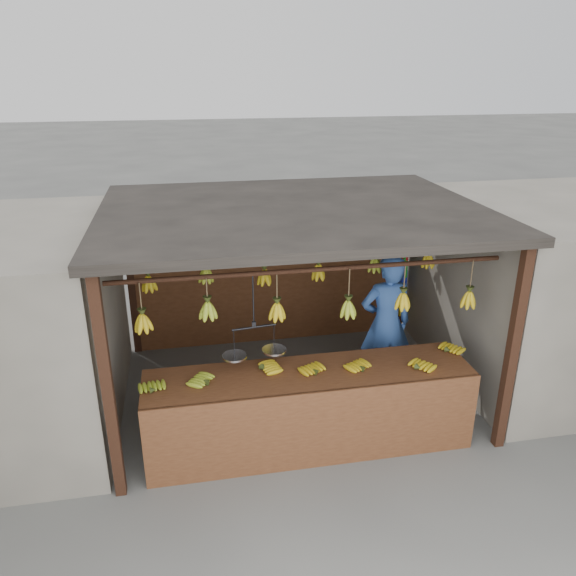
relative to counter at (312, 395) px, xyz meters
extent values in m
plane|color=#5B5B57|center=(0.04, 1.23, -0.71)|extent=(80.00, 80.00, 0.00)
cube|color=black|center=(-1.96, -0.27, 0.44)|extent=(0.10, 0.10, 2.30)
cube|color=black|center=(2.04, -0.27, 0.44)|extent=(0.10, 0.10, 2.30)
cube|color=black|center=(-1.96, 2.73, 0.44)|extent=(0.10, 0.10, 2.30)
cube|color=black|center=(2.04, 2.73, 0.44)|extent=(0.10, 0.10, 2.30)
cube|color=black|center=(0.04, 1.23, 1.64)|extent=(4.30, 3.30, 0.10)
cylinder|color=black|center=(0.04, 0.23, 1.29)|extent=(4.00, 0.05, 0.05)
cylinder|color=black|center=(0.04, 1.23, 1.29)|extent=(4.00, 0.05, 0.05)
cylinder|color=black|center=(0.04, 2.23, 1.29)|extent=(4.00, 0.05, 0.05)
cube|color=#57301A|center=(0.04, 2.73, 0.19)|extent=(4.00, 0.06, 1.80)
cube|color=slate|center=(3.64, 1.23, 0.44)|extent=(3.00, 3.00, 2.30)
cube|color=#57301A|center=(0.00, 0.13, 0.15)|extent=(3.45, 0.77, 0.08)
cube|color=#57301A|center=(0.00, -0.25, -0.26)|extent=(3.45, 0.04, 0.90)
cube|color=black|center=(-1.62, -0.20, -0.30)|extent=(0.07, 0.07, 0.82)
cube|color=black|center=(1.62, -0.20, -0.30)|extent=(0.07, 0.07, 0.82)
cube|color=black|center=(-1.62, 0.46, -0.30)|extent=(0.07, 0.07, 0.82)
cube|color=black|center=(1.62, 0.46, -0.30)|extent=(0.07, 0.07, 0.82)
ellipsoid|color=#92A523|center=(-1.59, 0.02, 0.22)|extent=(0.21, 0.26, 0.06)
ellipsoid|color=#92A523|center=(-1.06, 0.09, 0.22)|extent=(0.30, 0.29, 0.06)
ellipsoid|color=gold|center=(-0.48, 0.24, 0.22)|extent=(0.28, 0.23, 0.06)
ellipsoid|color=gold|center=(0.06, 0.07, 0.22)|extent=(0.26, 0.29, 0.06)
ellipsoid|color=gold|center=(0.56, 0.04, 0.22)|extent=(0.27, 0.30, 0.06)
ellipsoid|color=gold|center=(1.12, -0.05, 0.22)|extent=(0.30, 0.29, 0.06)
ellipsoid|color=gold|center=(1.60, 0.25, 0.22)|extent=(0.30, 0.29, 0.06)
ellipsoid|color=gold|center=(-1.64, 0.19, 0.88)|extent=(0.16, 0.16, 0.28)
ellipsoid|color=#92A523|center=(-1.01, 0.19, 0.96)|extent=(0.16, 0.16, 0.28)
ellipsoid|color=gold|center=(-0.33, 0.22, 0.88)|extent=(0.16, 0.16, 0.28)
ellipsoid|color=#92A523|center=(0.41, 0.19, 0.85)|extent=(0.16, 0.16, 0.28)
ellipsoid|color=gold|center=(1.01, 0.23, 0.88)|extent=(0.16, 0.16, 0.28)
ellipsoid|color=gold|center=(1.74, 0.20, 0.85)|extent=(0.16, 0.16, 0.28)
ellipsoid|color=gold|center=(-1.62, 1.25, 0.88)|extent=(0.16, 0.16, 0.28)
ellipsoid|color=#92A523|center=(-0.98, 1.18, 0.97)|extent=(0.16, 0.16, 0.28)
ellipsoid|color=gold|center=(-0.31, 1.21, 0.88)|extent=(0.16, 0.16, 0.28)
ellipsoid|color=gold|center=(0.34, 1.21, 0.90)|extent=(0.16, 0.16, 0.28)
ellipsoid|color=#92A523|center=(1.06, 1.26, 0.93)|extent=(0.16, 0.16, 0.28)
ellipsoid|color=gold|center=(1.72, 1.22, 0.95)|extent=(0.16, 0.16, 0.28)
ellipsoid|color=#92A523|center=(-1.63, 2.20, 0.89)|extent=(0.16, 0.16, 0.28)
ellipsoid|color=gold|center=(-0.95, 2.22, 0.86)|extent=(0.16, 0.16, 0.28)
ellipsoid|color=gold|center=(-0.29, 2.21, 0.90)|extent=(0.16, 0.16, 0.28)
ellipsoid|color=gold|center=(0.34, 2.22, 0.94)|extent=(0.16, 0.16, 0.28)
ellipsoid|color=gold|center=(1.04, 2.24, 0.87)|extent=(0.16, 0.16, 0.28)
ellipsoid|color=gold|center=(1.74, 2.24, 0.90)|extent=(0.16, 0.16, 0.28)
cylinder|color=black|center=(-0.56, 0.23, 1.01)|extent=(0.02, 0.02, 0.58)
cylinder|color=black|center=(-0.56, 0.23, 0.72)|extent=(0.46, 0.08, 0.02)
cylinder|color=silver|center=(-0.77, 0.20, 0.42)|extent=(0.25, 0.25, 0.02)
cylinder|color=silver|center=(-0.35, 0.26, 0.42)|extent=(0.25, 0.25, 0.02)
imported|color=#3359A5|center=(1.19, 1.11, 0.19)|extent=(0.66, 0.44, 1.80)
cube|color=red|center=(1.98, 2.58, 0.69)|extent=(0.08, 0.26, 0.34)
cube|color=#199926|center=(1.98, 2.58, 0.43)|extent=(0.08, 0.26, 0.34)
cube|color=#1426BF|center=(1.98, 2.58, 0.20)|extent=(0.08, 0.26, 0.34)
cube|color=yellow|center=(1.98, 2.58, -0.20)|extent=(0.08, 0.26, 0.34)
camera|label=1|loc=(-1.19, -4.85, 3.17)|focal=35.00mm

